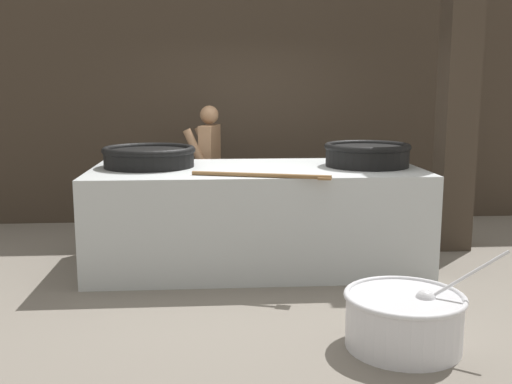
{
  "coord_description": "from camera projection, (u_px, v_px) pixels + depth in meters",
  "views": [
    {
      "loc": [
        -0.44,
        -6.09,
        1.83
      ],
      "look_at": [
        0.0,
        0.0,
        0.77
      ],
      "focal_mm": 42.0,
      "sensor_mm": 36.0,
      "label": 1
    }
  ],
  "objects": [
    {
      "name": "giant_wok_near",
      "position": [
        149.0,
        156.0,
        6.19
      ],
      "size": [
        0.96,
        0.96,
        0.21
      ],
      "color": "black",
      "rests_on": "hearth_platform"
    },
    {
      "name": "support_pillar",
      "position": [
        459.0,
        81.0,
        6.64
      ],
      "size": [
        0.36,
        0.36,
        3.81
      ],
      "primitive_type": "cube",
      "color": "#382D23",
      "rests_on": "ground_plane"
    },
    {
      "name": "cook",
      "position": [
        209.0,
        166.0,
        7.37
      ],
      "size": [
        0.46,
        0.64,
        1.62
      ],
      "rotation": [
        0.0,
        0.0,
        2.89
      ],
      "color": "#8C6647",
      "rests_on": "ground_plane"
    },
    {
      "name": "hearth_platform",
      "position": [
        256.0,
        216.0,
        6.24
      ],
      "size": [
        3.36,
        1.56,
        1.02
      ],
      "color": "#B2B7B7",
      "rests_on": "ground_plane"
    },
    {
      "name": "stirring_paddle",
      "position": [
        267.0,
        175.0,
        5.47
      ],
      "size": [
        1.27,
        0.45,
        0.04
      ],
      "rotation": [
        0.0,
        0.0,
        -0.29
      ],
      "color": "brown",
      "rests_on": "hearth_platform"
    },
    {
      "name": "ground_plane",
      "position": [
        256.0,
        263.0,
        6.33
      ],
      "size": [
        60.0,
        60.0,
        0.0
      ],
      "primitive_type": "plane",
      "color": "slate"
    },
    {
      "name": "prep_bowl_vegetables",
      "position": [
        404.0,
        318.0,
        4.25
      ],
      "size": [
        1.11,
        0.86,
        0.74
      ],
      "color": "silver",
      "rests_on": "ground_plane"
    },
    {
      "name": "giant_wok_far",
      "position": [
        367.0,
        154.0,
        6.24
      ],
      "size": [
        0.9,
        0.9,
        0.24
      ],
      "color": "black",
      "rests_on": "hearth_platform"
    },
    {
      "name": "back_wall",
      "position": [
        244.0,
        82.0,
        8.2
      ],
      "size": [
        9.24,
        0.24,
        3.81
      ],
      "primitive_type": "cube",
      "color": "#382D23",
      "rests_on": "ground_plane"
    }
  ]
}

